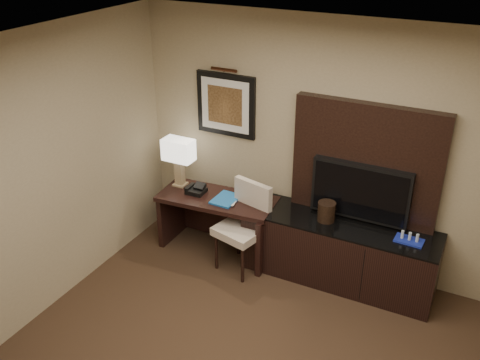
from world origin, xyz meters
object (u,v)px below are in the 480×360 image
Objects in this scene: desk_chair at (241,229)px; desk_phone at (196,189)px; tv at (360,192)px; table_lamp at (179,161)px; credenza at (338,251)px; ice_bucket at (326,211)px; desk at (218,224)px; minibar_tray at (410,237)px.

desk_phone is at bearing 179.38° from desk_chair.
tv is 1.62× the size of table_lamp.
ice_bucket is (-0.16, -0.01, 0.45)m from credenza.
minibar_tray is at bearing -2.83° from desk.
desk_chair is at bearing -171.59° from minibar_tray.
ice_bucket reaches higher than minibar_tray.
table_lamp is at bearing -179.10° from credenza.
minibar_tray is at bearing -2.69° from credenza.
desk is 0.85m from table_lamp.
desk is 4.85× the size of minibar_tray.
desk reaches higher than credenza.
table_lamp is 2.62m from minibar_tray.
minibar_tray is (0.69, -0.03, 0.40)m from credenza.
minibar_tray is at bearing -16.98° from tv.
desk is 2.12m from minibar_tray.
table_lamp is at bearing -179.93° from minibar_tray.
desk_phone is 2.34m from minibar_tray.
desk is at bearing 2.76° from desk_phone.
desk_chair is at bearing -15.22° from table_lamp.
ice_bucket reaches higher than credenza.
tv is 4.87× the size of ice_bucket.
desk is 6.57× the size of desk_phone.
credenza is at bearing -0.62° from desk.
table_lamp is 1.77m from ice_bucket.
desk_phone reaches higher than minibar_tray.
table_lamp reaches higher than minibar_tray.
desk_chair reaches higher than desk_phone.
tv reaches higher than table_lamp.
credenza is 3.27× the size of table_lamp.
desk_phone is (0.27, -0.08, -0.26)m from table_lamp.
credenza is at bearing 177.44° from minibar_tray.
desk_chair is at bearing -164.48° from credenza.
ice_bucket is at bearing 2.89° from desk_phone.
desk is at bearing -171.04° from tv.
credenza is at bearing 2.98° from desk_phone.
tv is 5.02× the size of desk_phone.
desk is 1.34× the size of desk_chair.
ice_bucket reaches higher than desk_phone.
credenza is 2.05× the size of desk_chair.
desk_phone is 0.97× the size of ice_bucket.
desk_chair is at bearing -159.65° from tv.
desk_chair is (-1.14, -0.42, -0.53)m from tv.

